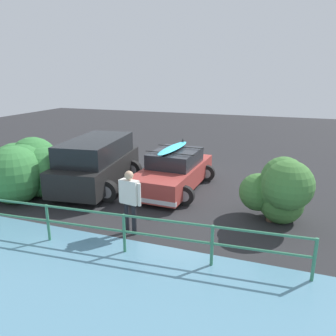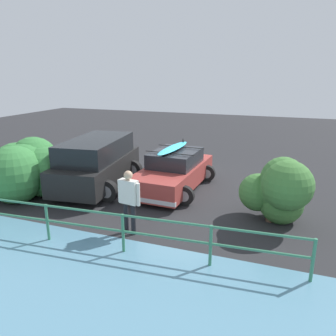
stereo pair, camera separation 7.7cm
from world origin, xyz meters
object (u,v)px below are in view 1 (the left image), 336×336
Objects in this scene: person_bystander at (130,197)px; bush_near_left at (280,189)px; bush_near_right at (26,170)px; suv_car at (97,163)px; sedan_car at (174,171)px.

bush_near_left is at bearing -151.07° from person_bystander.
bush_near_left is 8.30m from bush_near_right.
person_bystander is at bearing 162.24° from bush_near_right.
person_bystander is at bearing 28.93° from bush_near_left.
bush_near_right reaches higher than person_bystander.
bush_near_right is (1.94, 1.41, -0.08)m from suv_car.
bush_near_left is at bearing 171.73° from suv_car.
sedan_car is 3.72m from person_bystander.
bush_near_left is (-3.65, 1.71, 0.33)m from sedan_car.
bush_near_right reaches higher than suv_car.
person_bystander is 0.56× the size of bush_near_right.
sedan_car is 2.82m from suv_car.
person_bystander reaches higher than sedan_car.
bush_near_right reaches higher than bush_near_left.
bush_near_right is (4.68, -1.50, -0.18)m from person_bystander.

